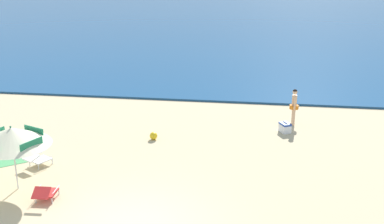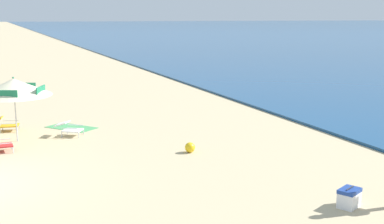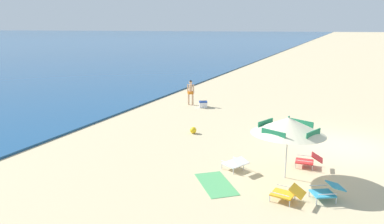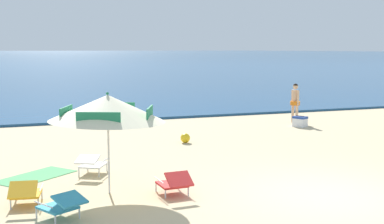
% 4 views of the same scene
% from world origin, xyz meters
% --- Properties ---
extents(ground_plane, '(800.00, 800.00, 0.00)m').
position_xyz_m(ground_plane, '(0.00, 0.00, 0.00)').
color(ground_plane, tan).
extents(beach_umbrella_striped_main, '(2.38, 2.36, 2.09)m').
position_xyz_m(beach_umbrella_striped_main, '(-4.09, 1.76, 1.76)').
color(beach_umbrella_striped_main, silver).
rests_on(beach_umbrella_striped_main, ground).
extents(lounge_chair_under_umbrella, '(0.88, 1.01, 0.50)m').
position_xyz_m(lounge_chair_under_umbrella, '(-5.16, 0.44, 0.28)').
color(lounge_chair_under_umbrella, teal).
rests_on(lounge_chair_under_umbrella, ground).
extents(lounge_chair_beside_umbrella, '(0.88, 1.00, 0.50)m').
position_xyz_m(lounge_chair_beside_umbrella, '(-4.21, 3.41, 0.28)').
color(lounge_chair_beside_umbrella, white).
rests_on(lounge_chair_beside_umbrella, ground).
extents(lounge_chair_facing_sea, '(0.61, 0.92, 0.52)m').
position_xyz_m(lounge_chair_facing_sea, '(-2.89, 1.14, 0.27)').
color(lounge_chair_facing_sea, red).
rests_on(lounge_chair_facing_sea, ground).
extents(lounge_chair_spare_folded, '(0.68, 0.97, 0.52)m').
position_xyz_m(lounge_chair_spare_folded, '(-5.73, 1.45, 0.27)').
color(lounge_chair_spare_folded, gold).
rests_on(lounge_chair_spare_folded, ground).
extents(person_standing_near_shore, '(0.39, 0.47, 1.57)m').
position_xyz_m(person_standing_near_shore, '(4.76, 8.98, 0.91)').
color(person_standing_near_shore, '#D8A87F').
rests_on(person_standing_near_shore, ground).
extents(cooler_box, '(0.53, 0.60, 0.43)m').
position_xyz_m(cooler_box, '(4.38, 7.98, 0.20)').
color(cooler_box, white).
rests_on(cooler_box, ground).
extents(beach_ball, '(0.30, 0.30, 0.30)m').
position_xyz_m(beach_ball, '(-0.80, 6.43, 0.15)').
color(beach_ball, yellow).
rests_on(beach_ball, ground).
extents(beach_towel, '(1.97, 1.83, 0.01)m').
position_xyz_m(beach_towel, '(-5.45, 3.67, 0.01)').
color(beach_towel, '#4C9E5B').
rests_on(beach_towel, ground).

